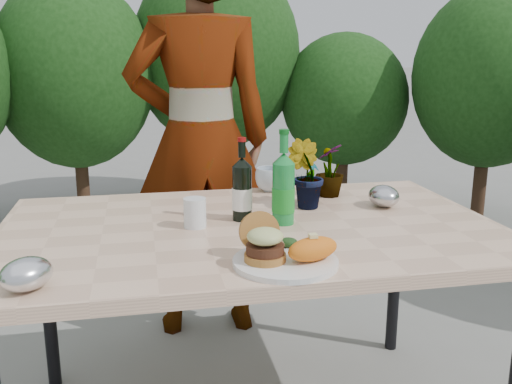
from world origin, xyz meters
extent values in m
cube|color=beige|center=(0.00, 0.00, 0.73)|extent=(1.60, 1.00, 0.04)
cylinder|color=black|center=(-0.72, 0.42, 0.35)|extent=(0.05, 0.05, 0.71)
cylinder|color=black|center=(0.72, 0.42, 0.35)|extent=(0.05, 0.05, 0.71)
cylinder|color=#382316|center=(-0.80, 2.80, 0.21)|extent=(0.10, 0.10, 0.42)
ellipsoid|color=#214D19|center=(-0.80, 2.80, 1.13)|extent=(1.19, 1.19, 1.42)
cylinder|color=#382316|center=(0.30, 3.00, 0.25)|extent=(0.10, 0.10, 0.50)
ellipsoid|color=#214D19|center=(0.30, 3.00, 1.27)|extent=(1.35, 1.35, 1.55)
cylinder|color=#382316|center=(1.30, 2.70, 0.19)|extent=(0.10, 0.10, 0.38)
ellipsoid|color=#214D19|center=(1.30, 2.70, 0.91)|extent=(1.02, 1.02, 1.07)
cylinder|color=#382316|center=(2.20, 2.10, 0.22)|extent=(0.10, 0.10, 0.44)
ellipsoid|color=#214D19|center=(2.20, 2.10, 1.11)|extent=(1.12, 1.12, 1.34)
cylinder|color=white|center=(0.02, -0.36, 0.76)|extent=(0.28, 0.28, 0.01)
cylinder|color=#B7722D|center=(-0.03, -0.36, 0.78)|extent=(0.11, 0.11, 0.02)
cylinder|color=#472314|center=(-0.03, -0.36, 0.80)|extent=(0.10, 0.10, 0.02)
ellipsoid|color=beige|center=(-0.03, -0.36, 0.83)|extent=(0.10, 0.10, 0.04)
cylinder|color=#B7722D|center=(-0.03, -0.29, 0.82)|extent=(0.11, 0.06, 0.11)
ellipsoid|color=orange|center=(0.09, -0.38, 0.80)|extent=(0.17, 0.12, 0.06)
ellipsoid|color=olive|center=(0.02, -0.27, 0.78)|extent=(0.04, 0.04, 0.02)
ellipsoid|color=#193814|center=(0.05, -0.27, 0.78)|extent=(0.06, 0.04, 0.03)
cylinder|color=black|center=(-0.02, 0.07, 0.84)|extent=(0.06, 0.06, 0.18)
cylinder|color=white|center=(-0.02, 0.07, 0.82)|extent=(0.07, 0.07, 0.07)
cone|color=black|center=(-0.02, 0.07, 0.95)|extent=(0.06, 0.06, 0.03)
cylinder|color=black|center=(-0.02, 0.07, 0.99)|extent=(0.02, 0.02, 0.05)
cylinder|color=maroon|center=(-0.02, 0.07, 1.02)|extent=(0.03, 0.03, 0.01)
cylinder|color=#178234|center=(0.11, 0.00, 0.85)|extent=(0.07, 0.07, 0.20)
cylinder|color=#198C26|center=(0.11, 0.00, 0.83)|extent=(0.07, 0.07, 0.08)
cone|color=#178234|center=(0.11, 0.00, 0.97)|extent=(0.07, 0.07, 0.03)
cylinder|color=#178234|center=(0.11, 0.00, 1.01)|extent=(0.03, 0.03, 0.06)
cylinder|color=#0C5919|center=(0.11, 0.00, 1.05)|extent=(0.03, 0.03, 0.01)
cylinder|color=white|center=(-0.18, 0.01, 0.80)|extent=(0.07, 0.07, 0.09)
imported|color=#285B1F|center=(0.26, 0.23, 0.85)|extent=(0.12, 0.13, 0.20)
imported|color=#2D5B1F|center=(0.23, 0.17, 0.87)|extent=(0.17, 0.17, 0.24)
imported|color=#29591E|center=(0.37, 0.31, 0.85)|extent=(0.16, 0.16, 0.20)
imported|color=silver|center=(0.16, 0.44, 0.80)|extent=(0.12, 0.12, 0.09)
ellipsoid|color=silver|center=(-0.62, -0.40, 0.79)|extent=(0.17, 0.17, 0.08)
ellipsoid|color=#B3B4BA|center=(0.51, 0.13, 0.79)|extent=(0.12, 0.14, 0.08)
imported|color=#925949|center=(-0.07, 0.81, 0.91)|extent=(0.66, 0.44, 1.81)
camera|label=1|loc=(-0.34, -1.73, 1.30)|focal=40.00mm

